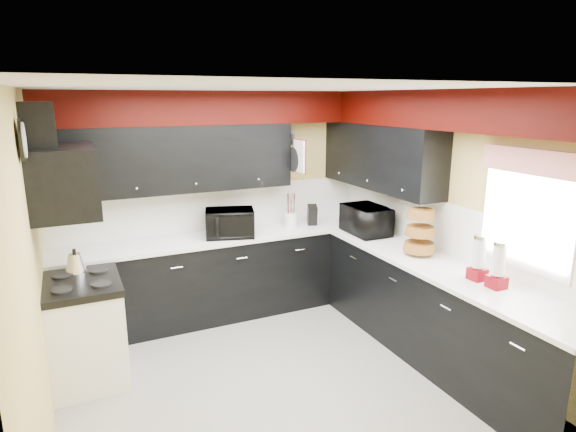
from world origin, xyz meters
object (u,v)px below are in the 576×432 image
object	(u,v)px
knife_block	(312,215)
kettle	(75,263)
toaster_oven	(230,223)
utensil_crock	(291,220)
microwave	(367,220)

from	to	relation	value
knife_block	kettle	world-z (taller)	knife_block
toaster_oven	utensil_crock	xyz separation A→B (m)	(0.78, 0.08, -0.07)
toaster_oven	kettle	size ratio (longest dim) A/B	2.82
utensil_crock	toaster_oven	bearing A→B (deg)	-174.20
utensil_crock	knife_block	world-z (taller)	knife_block
microwave	knife_block	world-z (taller)	microwave
microwave	utensil_crock	xyz separation A→B (m)	(-0.64, 0.62, -0.07)
toaster_oven	kettle	xyz separation A→B (m)	(-1.58, -0.43, -0.09)
kettle	utensil_crock	bearing A→B (deg)	12.15
kettle	knife_block	bearing A→B (deg)	10.28
toaster_oven	knife_block	bearing A→B (deg)	19.19
utensil_crock	kettle	world-z (taller)	utensil_crock
microwave	kettle	bearing A→B (deg)	89.10
toaster_oven	utensil_crock	world-z (taller)	toaster_oven
knife_block	microwave	bearing A→B (deg)	-36.32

